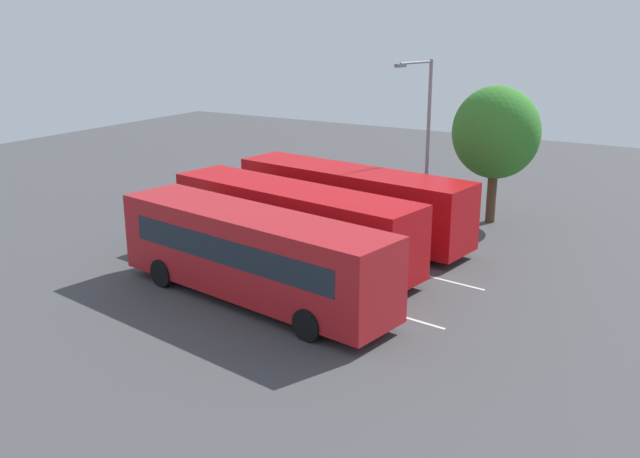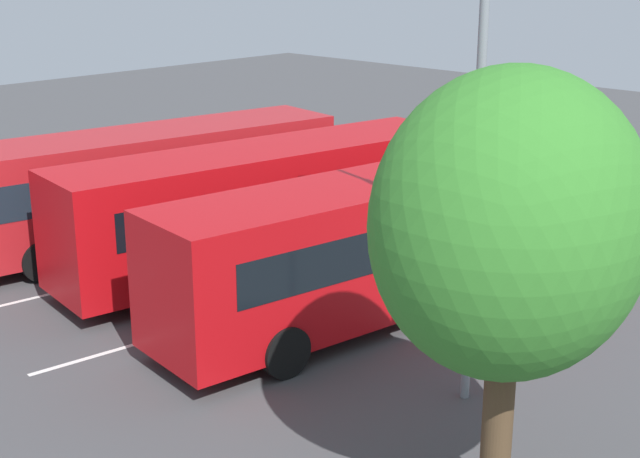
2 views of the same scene
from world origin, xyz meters
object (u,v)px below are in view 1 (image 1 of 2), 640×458
bus_center_left (292,223)px  bus_center_right (252,253)px  bus_far_left (351,201)px  depot_tree (496,133)px  street_lamp (425,133)px  pedestrian (202,197)px

bus_center_left → bus_center_right: size_ratio=1.00×
bus_far_left → bus_center_right: bearing=101.0°
bus_center_left → bus_center_right: (-0.81, 3.74, 0.00)m
bus_far_left → bus_center_right: same height
bus_center_left → depot_tree: (-4.66, -9.81, 2.49)m
street_lamp → pedestrian: bearing=-53.0°
bus_center_left → pedestrian: 8.18m
street_lamp → depot_tree: 3.44m
bus_center_right → pedestrian: size_ratio=6.50×
bus_far_left → bus_center_left: 4.08m
bus_center_right → depot_tree: size_ratio=1.74×
bus_center_left → street_lamp: (-2.21, -7.39, 2.63)m
street_lamp → bus_far_left: bearing=-14.6°
bus_center_right → pedestrian: (8.20, -7.18, -0.70)m
bus_far_left → street_lamp: (-1.86, -3.33, 2.63)m
bus_center_left → bus_far_left: bearing=-86.0°
bus_far_left → street_lamp: 4.63m
bus_center_left → street_lamp: 8.15m
bus_center_left → pedestrian: bearing=-16.0°
bus_center_left → depot_tree: 11.15m
pedestrian → depot_tree: size_ratio=0.27×
bus_center_left → depot_tree: depot_tree is taller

